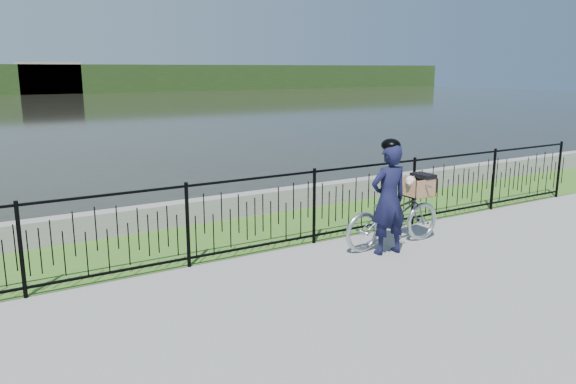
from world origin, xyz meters
TOP-DOWN VIEW (x-y plane):
  - ground at (0.00, 0.00)m, footprint 120.00×120.00m
  - grass_strip at (0.00, 2.60)m, footprint 60.00×2.00m
  - water at (0.00, 33.00)m, footprint 120.00×120.00m
  - quay_wall at (0.00, 3.60)m, footprint 60.00×0.30m
  - fence at (0.00, 1.60)m, footprint 14.00×0.06m
  - far_building_right at (6.00, 58.50)m, footprint 6.00×3.00m
  - bicycle_rig at (1.95, 0.90)m, footprint 1.74×0.61m
  - cyclist at (1.63, 0.67)m, footprint 0.60×0.43m

SIDE VIEW (x-z plane):
  - ground at x=0.00m, z-range 0.00..0.00m
  - water at x=0.00m, z-range 0.00..0.00m
  - grass_strip at x=0.00m, z-range 0.00..0.01m
  - quay_wall at x=0.00m, z-range 0.00..0.40m
  - bicycle_rig at x=1.95m, z-range -0.06..1.00m
  - fence at x=0.00m, z-range 0.00..1.15m
  - cyclist at x=1.63m, z-range -0.01..1.64m
  - far_building_right at x=6.00m, z-range 0.00..3.20m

